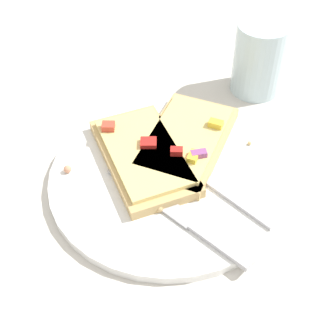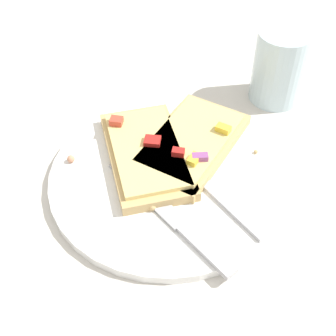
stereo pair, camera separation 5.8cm
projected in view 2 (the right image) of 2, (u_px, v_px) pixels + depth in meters
ground_plane at (168, 180)px, 0.60m from camera, size 4.00×4.00×0.00m
plate at (168, 177)px, 0.59m from camera, size 0.30×0.30×0.01m
fork at (201, 180)px, 0.58m from camera, size 0.16×0.15×0.01m
knife at (177, 222)px, 0.53m from camera, size 0.17×0.15×0.01m
pizza_slice_main at (146, 153)px, 0.60m from camera, size 0.16×0.19×0.03m
pizza_slice_corner at (191, 142)px, 0.61m from camera, size 0.15×0.19×0.03m
crumb_scatter at (152, 152)px, 0.61m from camera, size 0.24×0.18×0.01m
drinking_glass at (279, 67)px, 0.67m from camera, size 0.08×0.08×0.11m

